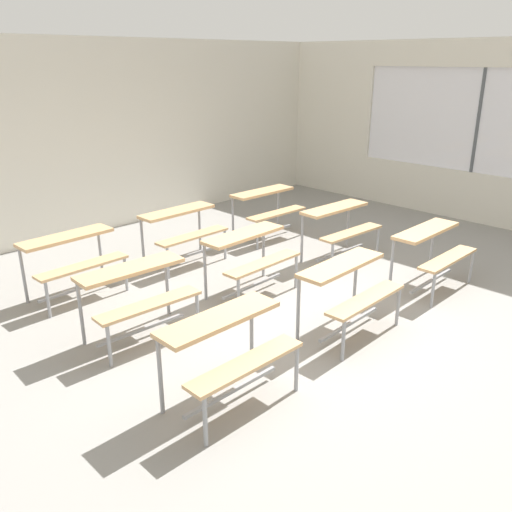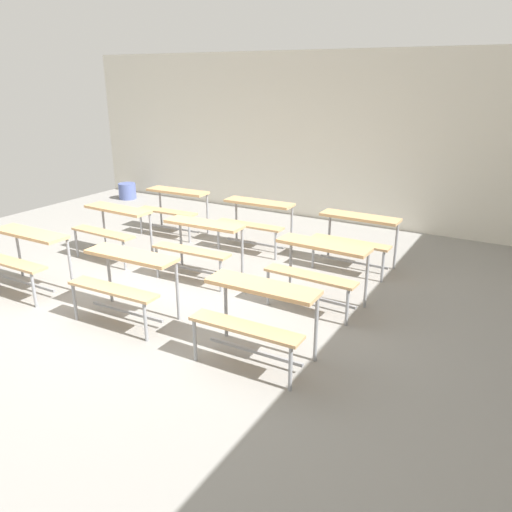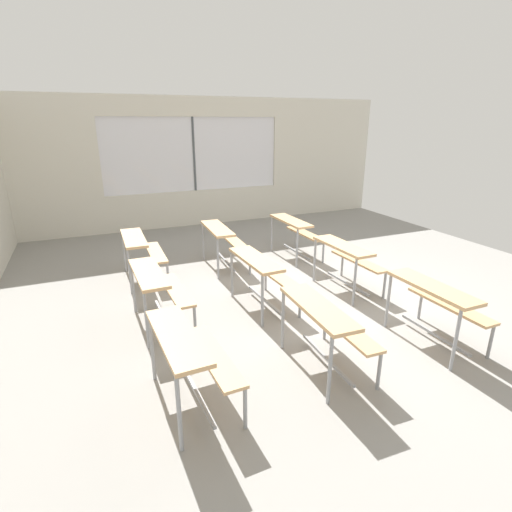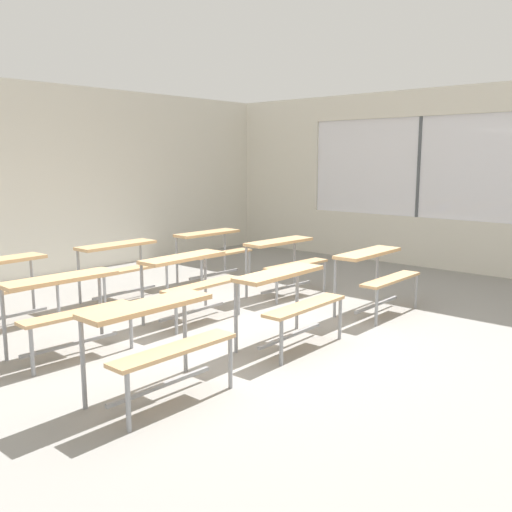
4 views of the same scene
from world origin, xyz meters
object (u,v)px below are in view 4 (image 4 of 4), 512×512
Objects in this scene: desk_bench_r0c0 at (157,328)px; desk_bench_r1c2 at (285,254)px; desk_bench_r0c2 at (376,267)px; desk_bench_r2c0 at (1,276)px; desk_bench_r2c2 at (212,244)px; desk_bench_r1c1 at (190,272)px; desk_bench_r2c1 at (122,258)px; desk_bench_r1c0 at (67,297)px; desk_bench_r0c1 at (288,290)px.

desk_bench_r1c2 is at bearing 22.94° from desk_bench_r0c0.
desk_bench_r2c0 is (-3.25, 2.84, 0.00)m from desk_bench_r0c2.
desk_bench_r0c0 is 0.99× the size of desk_bench_r2c2.
desk_bench_r1c1 is 1.39m from desk_bench_r2c1.
desk_bench_r0c2 and desk_bench_r2c1 have the same top height.
desk_bench_r2c2 is (-0.04, 1.39, 0.00)m from desk_bench_r1c2.
desk_bench_r0c2 is at bearing 0.05° from desk_bench_r0c0.
desk_bench_r2c2 is at bearing 25.07° from desk_bench_r1c0.
desk_bench_r2c2 is at bearing 89.56° from desk_bench_r0c2.
desk_bench_r2c1 is (-1.66, 1.42, 0.00)m from desk_bench_r1c2.
desk_bench_r1c0 is 1.56m from desk_bench_r1c1.
desk_bench_r0c0 is at bearing -90.51° from desk_bench_r1c0.
desk_bench_r2c1 is at bearing 142.03° from desk_bench_r1c2.
desk_bench_r2c2 is at bearing 57.68° from desk_bench_r0c1.
desk_bench_r0c0 is at bearing -93.80° from desk_bench_r2c0.
desk_bench_r1c1 is 1.71m from desk_bench_r1c2.
desk_bench_r1c2 is at bearing -41.73° from desk_bench_r2c1.
desk_bench_r0c2 is at bearing -21.55° from desk_bench_r1c0.
desk_bench_r0c2 is 1.00× the size of desk_bench_r2c1.
desk_bench_r1c0 is 3.51m from desk_bench_r2c2.
desk_bench_r1c1 is at bearing -93.36° from desk_bench_r2c1.
desk_bench_r2c1 is 1.63m from desk_bench_r2c2.
desk_bench_r0c2 is 0.99× the size of desk_bench_r1c2.
desk_bench_r1c2 is (1.68, 1.38, 0.00)m from desk_bench_r0c1.
desk_bench_r2c0 is (0.01, 1.40, 0.00)m from desk_bench_r1c0.
desk_bench_r1c1 is 1.00× the size of desk_bench_r2c0.
desk_bench_r0c2 is (3.33, -0.00, 0.00)m from desk_bench_r0c0.
desk_bench_r2c1 is (1.61, 1.39, 0.00)m from desk_bench_r1c0.
desk_bench_r0c1 is 1.66m from desk_bench_r0c2.
desk_bench_r0c2 is 0.99× the size of desk_bench_r1c0.
desk_bench_r1c1 is at bearing 41.51° from desk_bench_r0c0.
desk_bench_r1c2 is 1.39m from desk_bench_r2c2.
desk_bench_r0c1 is 1.00× the size of desk_bench_r2c0.
desk_bench_r0c2 and desk_bench_r1c2 have the same top height.
desk_bench_r0c1 and desk_bench_r1c2 have the same top height.
desk_bench_r2c0 is at bearing 117.75° from desk_bench_r0c1.
desk_bench_r1c0 is 1.00× the size of desk_bench_r1c1.
desk_bench_r0c0 is 3.29m from desk_bench_r2c1.
desk_bench_r0c0 and desk_bench_r2c2 have the same top height.
desk_bench_r0c0 and desk_bench_r0c2 have the same top height.
desk_bench_r0c1 is at bearing -39.21° from desk_bench_r1c0.
desk_bench_r0c0 is at bearing -122.02° from desk_bench_r2c1.
desk_bench_r0c0 and desk_bench_r0c1 have the same top height.
desk_bench_r1c2 is 1.01× the size of desk_bench_r2c1.
desk_bench_r2c0 and desk_bench_r2c1 have the same top height.
desk_bench_r0c0 is 0.99× the size of desk_bench_r2c1.
desk_bench_r2c2 is at bearing -2.84° from desk_bench_r2c0.
desk_bench_r2c0 is at bearing 88.45° from desk_bench_r0c0.
desk_bench_r0c1 and desk_bench_r1c0 have the same top height.
desk_bench_r0c1 and desk_bench_r2c0 have the same top height.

